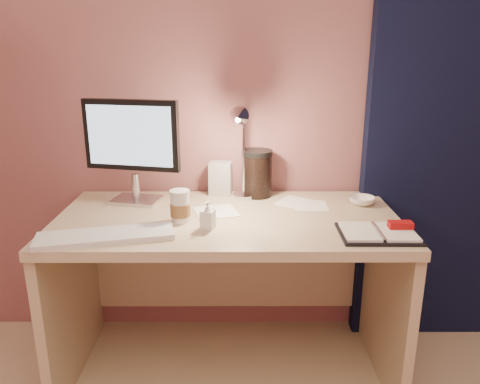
{
  "coord_description": "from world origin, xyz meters",
  "views": [
    {
      "loc": [
        0.05,
        -0.42,
        1.39
      ],
      "look_at": [
        0.05,
        1.33,
        0.85
      ],
      "focal_mm": 35.0,
      "sensor_mm": 36.0,
      "label": 1
    }
  ],
  "objects_px": {
    "monitor": "(133,142)",
    "coffee_cup": "(180,207)",
    "keyboard": "(106,236)",
    "desk_lamp": "(248,144)",
    "planner": "(380,232)",
    "bowl": "(362,201)",
    "lotion_bottle": "(208,215)",
    "dark_jar": "(257,176)",
    "desk": "(228,259)",
    "product_box": "(221,178)"
  },
  "relations": [
    {
      "from": "desk",
      "to": "planner",
      "type": "distance_m",
      "value": 0.67
    },
    {
      "from": "planner",
      "to": "keyboard",
      "type": "bearing_deg",
      "value": -177.4
    },
    {
      "from": "monitor",
      "to": "product_box",
      "type": "xyz_separation_m",
      "value": [
        0.37,
        0.12,
        -0.2
      ]
    },
    {
      "from": "coffee_cup",
      "to": "desk",
      "type": "bearing_deg",
      "value": 35.57
    },
    {
      "from": "desk",
      "to": "keyboard",
      "type": "distance_m",
      "value": 0.58
    },
    {
      "from": "monitor",
      "to": "coffee_cup",
      "type": "relative_size",
      "value": 3.52
    },
    {
      "from": "desk",
      "to": "coffee_cup",
      "type": "relative_size",
      "value": 10.83
    },
    {
      "from": "desk",
      "to": "keyboard",
      "type": "xyz_separation_m",
      "value": [
        -0.44,
        -0.31,
        0.24
      ]
    },
    {
      "from": "bowl",
      "to": "monitor",
      "type": "bearing_deg",
      "value": 177.54
    },
    {
      "from": "lotion_bottle",
      "to": "product_box",
      "type": "relative_size",
      "value": 0.7
    },
    {
      "from": "lotion_bottle",
      "to": "dark_jar",
      "type": "xyz_separation_m",
      "value": [
        0.2,
        0.41,
        0.04
      ]
    },
    {
      "from": "monitor",
      "to": "desk_lamp",
      "type": "relative_size",
      "value": 1.04
    },
    {
      "from": "keyboard",
      "to": "coffee_cup",
      "type": "height_order",
      "value": "coffee_cup"
    },
    {
      "from": "keyboard",
      "to": "product_box",
      "type": "relative_size",
      "value": 3.16
    },
    {
      "from": "coffee_cup",
      "to": "desk_lamp",
      "type": "xyz_separation_m",
      "value": [
        0.27,
        0.2,
        0.21
      ]
    },
    {
      "from": "keyboard",
      "to": "planner",
      "type": "height_order",
      "value": "planner"
    },
    {
      "from": "bowl",
      "to": "planner",
      "type": "bearing_deg",
      "value": -93.48
    },
    {
      "from": "bowl",
      "to": "lotion_bottle",
      "type": "xyz_separation_m",
      "value": [
        -0.66,
        -0.28,
        0.04
      ]
    },
    {
      "from": "coffee_cup",
      "to": "desk_lamp",
      "type": "bearing_deg",
      "value": 37.11
    },
    {
      "from": "dark_jar",
      "to": "product_box",
      "type": "xyz_separation_m",
      "value": [
        -0.17,
        0.03,
        -0.02
      ]
    },
    {
      "from": "coffee_cup",
      "to": "keyboard",
      "type": "bearing_deg",
      "value": -145.36
    },
    {
      "from": "monitor",
      "to": "planner",
      "type": "xyz_separation_m",
      "value": [
        0.98,
        -0.4,
        -0.26
      ]
    },
    {
      "from": "keyboard",
      "to": "monitor",
      "type": "bearing_deg",
      "value": 73.72
    },
    {
      "from": "keyboard",
      "to": "coffee_cup",
      "type": "distance_m",
      "value": 0.31
    },
    {
      "from": "coffee_cup",
      "to": "desk_lamp",
      "type": "relative_size",
      "value": 0.3
    },
    {
      "from": "monitor",
      "to": "desk_lamp",
      "type": "height_order",
      "value": "monitor"
    },
    {
      "from": "dark_jar",
      "to": "monitor",
      "type": "bearing_deg",
      "value": -170.78
    },
    {
      "from": "keyboard",
      "to": "lotion_bottle",
      "type": "xyz_separation_m",
      "value": [
        0.36,
        0.1,
        0.04
      ]
    },
    {
      "from": "monitor",
      "to": "bowl",
      "type": "bearing_deg",
      "value": 10.03
    },
    {
      "from": "product_box",
      "to": "desk_lamp",
      "type": "height_order",
      "value": "desk_lamp"
    },
    {
      "from": "monitor",
      "to": "product_box",
      "type": "distance_m",
      "value": 0.44
    },
    {
      "from": "planner",
      "to": "product_box",
      "type": "height_order",
      "value": "product_box"
    },
    {
      "from": "keyboard",
      "to": "dark_jar",
      "type": "distance_m",
      "value": 0.77
    },
    {
      "from": "desk",
      "to": "dark_jar",
      "type": "distance_m",
      "value": 0.41
    },
    {
      "from": "planner",
      "to": "bowl",
      "type": "distance_m",
      "value": 0.35
    },
    {
      "from": "keyboard",
      "to": "product_box",
      "type": "bearing_deg",
      "value": 40.6
    },
    {
      "from": "planner",
      "to": "desk_lamp",
      "type": "relative_size",
      "value": 0.65
    },
    {
      "from": "monitor",
      "to": "product_box",
      "type": "relative_size",
      "value": 2.96
    },
    {
      "from": "lotion_bottle",
      "to": "bowl",
      "type": "bearing_deg",
      "value": 23.19
    },
    {
      "from": "monitor",
      "to": "coffee_cup",
      "type": "distance_m",
      "value": 0.4
    },
    {
      "from": "planner",
      "to": "desk",
      "type": "bearing_deg",
      "value": 154.9
    },
    {
      "from": "desk",
      "to": "product_box",
      "type": "height_order",
      "value": "product_box"
    },
    {
      "from": "monitor",
      "to": "coffee_cup",
      "type": "bearing_deg",
      "value": -35.37
    },
    {
      "from": "dark_jar",
      "to": "coffee_cup",
      "type": "bearing_deg",
      "value": -132.81
    },
    {
      "from": "desk",
      "to": "lotion_bottle",
      "type": "relative_size",
      "value": 12.94
    },
    {
      "from": "coffee_cup",
      "to": "dark_jar",
      "type": "distance_m",
      "value": 0.47
    },
    {
      "from": "bowl",
      "to": "desk_lamp",
      "type": "xyz_separation_m",
      "value": [
        -0.5,
        -0.0,
        0.26
      ]
    },
    {
      "from": "monitor",
      "to": "dark_jar",
      "type": "xyz_separation_m",
      "value": [
        0.54,
        0.09,
        -0.18
      ]
    },
    {
      "from": "desk",
      "to": "keyboard",
      "type": "height_order",
      "value": "keyboard"
    },
    {
      "from": "coffee_cup",
      "to": "desk_lamp",
      "type": "height_order",
      "value": "desk_lamp"
    }
  ]
}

